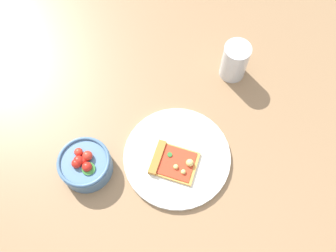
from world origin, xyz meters
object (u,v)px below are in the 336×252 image
object	(u,v)px
soda_glass	(234,62)
salad_bowl	(85,164)
pizza_slice_main	(172,162)
plate	(177,157)

from	to	relation	value
soda_glass	salad_bowl	bearing A→B (deg)	-124.69
pizza_slice_main	soda_glass	xyz separation A→B (m)	(0.07, 0.32, 0.03)
pizza_slice_main	salad_bowl	bearing A→B (deg)	-158.56
pizza_slice_main	salad_bowl	world-z (taller)	salad_bowl
pizza_slice_main	salad_bowl	size ratio (longest dim) A/B	0.86
plate	soda_glass	bearing A→B (deg)	77.20
plate	pizza_slice_main	size ratio (longest dim) A/B	2.43
pizza_slice_main	plate	bearing A→B (deg)	72.20
plate	salad_bowl	distance (m)	0.23
pizza_slice_main	soda_glass	size ratio (longest dim) A/B	0.98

